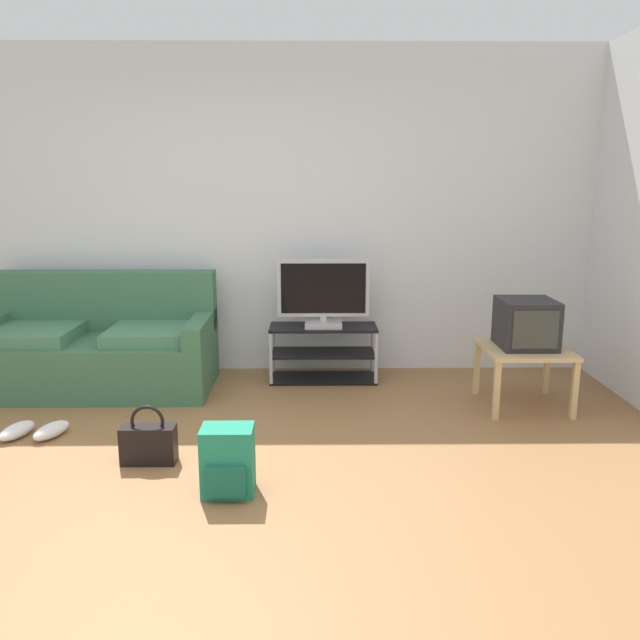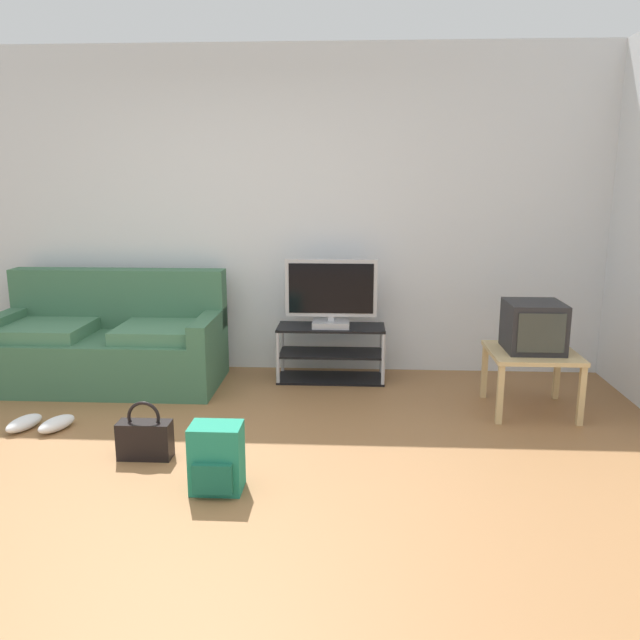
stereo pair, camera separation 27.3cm
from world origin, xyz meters
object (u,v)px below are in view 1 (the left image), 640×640
at_px(couch, 98,348).
at_px(side_table, 525,355).
at_px(sneakers_pair, 34,431).
at_px(crt_tv, 526,323).
at_px(handbag, 149,443).
at_px(flat_tv, 323,294).
at_px(backpack, 228,461).
at_px(tv_stand, 323,353).

xyz_separation_m(couch, side_table, (3.23, -0.47, 0.06)).
distance_m(couch, sneakers_pair, 1.07).
relative_size(couch, crt_tv, 4.40).
bearing_deg(crt_tv, side_table, -90.00).
bearing_deg(crt_tv, couch, 171.99).
height_order(handbag, sneakers_pair, handbag).
relative_size(side_table, crt_tv, 1.48).
bearing_deg(crt_tv, flat_tv, 156.98).
bearing_deg(sneakers_pair, flat_tv, 32.08).
bearing_deg(crt_tv, backpack, -146.07).
bearing_deg(couch, flat_tv, 5.16).
xyz_separation_m(side_table, crt_tv, (0.00, 0.02, 0.23)).
height_order(tv_stand, crt_tv, crt_tv).
relative_size(side_table, backpack, 1.63).
xyz_separation_m(tv_stand, flat_tv, (0.00, -0.02, 0.50)).
distance_m(tv_stand, crt_tv, 1.63).
bearing_deg(flat_tv, side_table, -23.56).
distance_m(flat_tv, handbag, 1.98).
xyz_separation_m(couch, tv_stand, (1.78, 0.18, -0.10)).
bearing_deg(sneakers_pair, crt_tv, 9.65).
xyz_separation_m(flat_tv, crt_tv, (1.45, -0.62, -0.11)).
relative_size(side_table, handbag, 1.69).
distance_m(flat_tv, side_table, 1.62).
xyz_separation_m(side_table, handbag, (-2.50, -0.94, -0.26)).
bearing_deg(tv_stand, crt_tv, -23.77).
distance_m(flat_tv, sneakers_pair, 2.33).
distance_m(tv_stand, flat_tv, 0.50).
bearing_deg(side_table, couch, 171.71).
relative_size(tv_stand, flat_tv, 1.19).
height_order(couch, handbag, couch).
bearing_deg(crt_tv, tv_stand, 156.23).
distance_m(side_table, handbag, 2.68).
xyz_separation_m(couch, handbag, (0.74, -1.41, -0.20)).
bearing_deg(side_table, tv_stand, 155.70).
height_order(flat_tv, side_table, flat_tv).
bearing_deg(flat_tv, crt_tv, -23.02).
height_order(tv_stand, sneakers_pair, tv_stand).
distance_m(handbag, sneakers_pair, 0.93).
bearing_deg(backpack, flat_tv, 90.08).
height_order(backpack, handbag, backpack).
bearing_deg(handbag, sneakers_pair, 155.05).
bearing_deg(backpack, crt_tv, 49.35).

